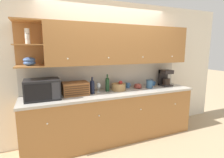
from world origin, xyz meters
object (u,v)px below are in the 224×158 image
(fruit_basket, at_px, (119,87))
(storage_canister, at_px, (149,84))
(microwave, at_px, (42,89))
(wine_bottle, at_px, (107,84))
(mug_blue_second, at_px, (128,85))
(coffee_maker, at_px, (165,78))
(second_wine_bottle, at_px, (92,86))
(bowl_stack_on_counter, at_px, (138,86))
(mug, at_px, (153,83))
(bread_box, at_px, (75,89))
(wine_glass, at_px, (99,86))

(fruit_basket, xyz_separation_m, storage_canister, (0.65, -0.07, 0.02))
(microwave, bearing_deg, storage_canister, -0.08)
(microwave, bearing_deg, wine_bottle, 4.37)
(mug_blue_second, bearing_deg, fruit_basket, -157.21)
(fruit_basket, xyz_separation_m, coffee_maker, (1.11, 0.01, 0.10))
(second_wine_bottle, distance_m, bowl_stack_on_counter, 0.97)
(mug, bearing_deg, bread_box, -175.94)
(wine_bottle, bearing_deg, bread_box, -176.78)
(storage_canister, height_order, mug, storage_canister)
(second_wine_bottle, height_order, coffee_maker, coffee_maker)
(wine_glass, distance_m, fruit_basket, 0.40)
(microwave, bearing_deg, wine_glass, 5.46)
(microwave, relative_size, coffee_maker, 1.53)
(bowl_stack_on_counter, height_order, storage_canister, storage_canister)
(mug_blue_second, relative_size, storage_canister, 0.62)
(wine_bottle, bearing_deg, microwave, -175.63)
(wine_bottle, height_order, coffee_maker, coffee_maker)
(second_wine_bottle, bearing_deg, mug_blue_second, 11.10)
(mug_blue_second, relative_size, bowl_stack_on_counter, 0.64)
(second_wine_bottle, distance_m, fruit_basket, 0.54)
(microwave, distance_m, storage_canister, 2.01)
(wine_glass, xyz_separation_m, mug, (1.26, 0.08, -0.07))
(microwave, xyz_separation_m, mug_blue_second, (1.62, 0.18, -0.11))
(fruit_basket, relative_size, coffee_maker, 0.78)
(microwave, distance_m, mug, 2.24)
(second_wine_bottle, relative_size, wine_glass, 1.71)
(storage_canister, distance_m, coffee_maker, 0.47)
(microwave, bearing_deg, bread_box, 5.68)
(wine_bottle, height_order, bowl_stack_on_counter, wine_bottle)
(microwave, xyz_separation_m, fruit_basket, (1.36, 0.07, -0.09))
(fruit_basket, bearing_deg, coffee_maker, 0.28)
(mug_blue_second, bearing_deg, microwave, -173.71)
(wine_glass, xyz_separation_m, wine_bottle, (0.17, -0.01, 0.03))
(wine_glass, bearing_deg, storage_canister, -5.17)
(second_wine_bottle, xyz_separation_m, mug_blue_second, (0.80, 0.16, -0.08))
(mug_blue_second, height_order, coffee_maker, coffee_maker)
(microwave, height_order, wine_bottle, wine_bottle)
(bread_box, height_order, storage_canister, bread_box)
(wine_bottle, bearing_deg, mug_blue_second, 10.72)
(microwave, distance_m, bread_box, 0.54)
(bowl_stack_on_counter, distance_m, storage_canister, 0.24)
(fruit_basket, distance_m, mug_blue_second, 0.28)
(storage_canister, bearing_deg, bread_box, 177.86)
(bread_box, height_order, bowl_stack_on_counter, bread_box)
(wine_glass, height_order, fruit_basket, fruit_basket)
(wine_bottle, bearing_deg, second_wine_bottle, -168.31)
(mug_blue_second, relative_size, coffee_maker, 0.31)
(microwave, distance_m, second_wine_bottle, 0.82)
(coffee_maker, bearing_deg, wine_glass, 179.33)
(fruit_basket, bearing_deg, mug, 6.84)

